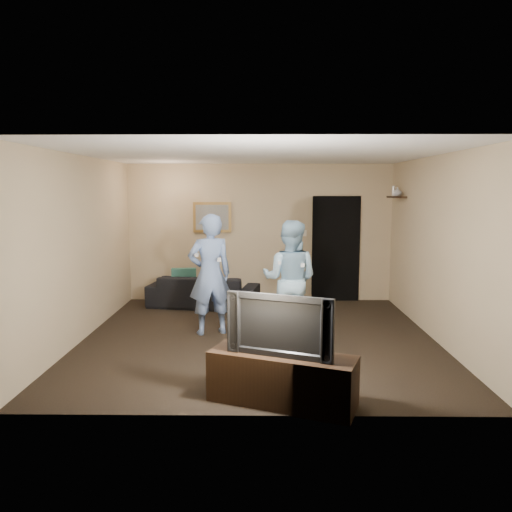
{
  "coord_description": "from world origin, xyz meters",
  "views": [
    {
      "loc": [
        0.05,
        -6.97,
        2.12
      ],
      "look_at": [
        -0.04,
        0.3,
        1.15
      ],
      "focal_mm": 35.0,
      "sensor_mm": 36.0,
      "label": 1
    }
  ],
  "objects_px": {
    "sofa": "(204,291)",
    "tv_console": "(282,379)",
    "wii_player_left": "(210,274)",
    "wii_player_right": "(290,279)",
    "television": "(283,323)"
  },
  "relations": [
    {
      "from": "sofa",
      "to": "wii_player_left",
      "type": "bearing_deg",
      "value": 109.23
    },
    {
      "from": "television",
      "to": "wii_player_left",
      "type": "bearing_deg",
      "value": 132.55
    },
    {
      "from": "tv_console",
      "to": "wii_player_right",
      "type": "bearing_deg",
      "value": 105.98
    },
    {
      "from": "tv_console",
      "to": "wii_player_left",
      "type": "xyz_separation_m",
      "value": [
        -0.97,
        2.43,
        0.64
      ]
    },
    {
      "from": "sofa",
      "to": "tv_console",
      "type": "relative_size",
      "value": 1.35
    },
    {
      "from": "television",
      "to": "wii_player_right",
      "type": "xyz_separation_m",
      "value": [
        0.2,
        2.27,
        0.03
      ]
    },
    {
      "from": "wii_player_left",
      "to": "wii_player_right",
      "type": "height_order",
      "value": "wii_player_left"
    },
    {
      "from": "television",
      "to": "wii_player_left",
      "type": "height_order",
      "value": "wii_player_left"
    },
    {
      "from": "sofa",
      "to": "television",
      "type": "height_order",
      "value": "television"
    },
    {
      "from": "tv_console",
      "to": "wii_player_left",
      "type": "bearing_deg",
      "value": 132.55
    },
    {
      "from": "wii_player_left",
      "to": "tv_console",
      "type": "bearing_deg",
      "value": -68.35
    },
    {
      "from": "television",
      "to": "sofa",
      "type": "bearing_deg",
      "value": 127.89
    },
    {
      "from": "sofa",
      "to": "wii_player_right",
      "type": "xyz_separation_m",
      "value": [
        1.46,
        -1.89,
        0.56
      ]
    },
    {
      "from": "sofa",
      "to": "television",
      "type": "bearing_deg",
      "value": 116.21
    },
    {
      "from": "sofa",
      "to": "tv_console",
      "type": "xyz_separation_m",
      "value": [
        1.27,
        -4.16,
        -0.04
      ]
    }
  ]
}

